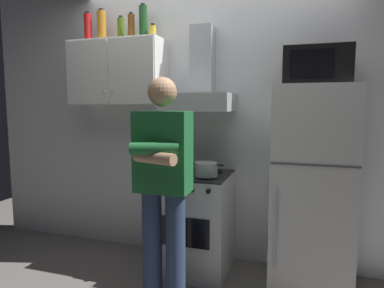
{
  "coord_description": "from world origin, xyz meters",
  "views": [
    {
      "loc": [
        0.79,
        -2.48,
        1.45
      ],
      "look_at": [
        0.0,
        0.0,
        1.15
      ],
      "focal_mm": 31.48,
      "sensor_mm": 36.0,
      "label": 1
    }
  ],
  "objects": [
    {
      "name": "ground_plane",
      "position": [
        0.0,
        0.0,
        0.0
      ],
      "size": [
        7.0,
        7.0,
        0.0
      ],
      "primitive_type": "plane",
      "color": "slate"
    },
    {
      "name": "back_wall_tiled",
      "position": [
        0.0,
        0.6,
        1.35
      ],
      "size": [
        4.8,
        0.1,
        2.7
      ],
      "primitive_type": "cube",
      "color": "white",
      "rests_on": "ground_plane"
    },
    {
      "name": "upper_cabinet",
      "position": [
        -0.85,
        0.37,
        1.75
      ],
      "size": [
        0.9,
        0.37,
        0.6
      ],
      "color": "white"
    },
    {
      "name": "stove_oven",
      "position": [
        -0.05,
        0.25,
        0.43
      ],
      "size": [
        0.6,
        0.62,
        0.87
      ],
      "color": "silver",
      "rests_on": "ground_plane"
    },
    {
      "name": "range_hood",
      "position": [
        -0.05,
        0.38,
        1.6
      ],
      "size": [
        0.6,
        0.44,
        0.75
      ],
      "color": "#B7BABF"
    },
    {
      "name": "refrigerator",
      "position": [
        0.9,
        0.25,
        0.8
      ],
      "size": [
        0.6,
        0.62,
        1.6
      ],
      "color": "silver",
      "rests_on": "ground_plane"
    },
    {
      "name": "microwave",
      "position": [
        0.9,
        0.27,
        1.74
      ],
      "size": [
        0.48,
        0.37,
        0.28
      ],
      "color": "black",
      "rests_on": "refrigerator"
    },
    {
      "name": "person_standing",
      "position": [
        -0.1,
        -0.36,
        0.9
      ],
      "size": [
        0.38,
        0.33,
        1.64
      ],
      "color": "navy",
      "rests_on": "ground_plane"
    },
    {
      "name": "cooking_pot",
      "position": [
        0.08,
        0.13,
        0.93
      ],
      "size": [
        0.29,
        0.19,
        0.11
      ],
      "color": "#B7BABF",
      "rests_on": "stove_oven"
    },
    {
      "name": "bottle_olive_oil",
      "position": [
        -0.83,
        0.41,
        2.16
      ],
      "size": [
        0.07,
        0.07,
        0.23
      ],
      "color": "#4C6B19",
      "rests_on": "upper_cabinet"
    },
    {
      "name": "bottle_soda_red",
      "position": [
        -1.14,
        0.35,
        2.18
      ],
      "size": [
        0.07,
        0.07,
        0.28
      ],
      "color": "red",
      "rests_on": "upper_cabinet"
    },
    {
      "name": "bottle_liquor_amber",
      "position": [
        -1.03,
        0.4,
        2.2
      ],
      "size": [
        0.08,
        0.08,
        0.31
      ],
      "color": "#B7721E",
      "rests_on": "upper_cabinet"
    },
    {
      "name": "bottle_beer_brown",
      "position": [
        -0.71,
        0.38,
        2.17
      ],
      "size": [
        0.06,
        0.06,
        0.24
      ],
      "color": "brown",
      "rests_on": "upper_cabinet"
    },
    {
      "name": "bottle_spice_jar",
      "position": [
        -0.51,
        0.41,
        2.11
      ],
      "size": [
        0.06,
        0.06,
        0.14
      ],
      "color": "gold",
      "rests_on": "upper_cabinet"
    },
    {
      "name": "bottle_wine_green",
      "position": [
        -0.6,
        0.42,
        2.2
      ],
      "size": [
        0.07,
        0.07,
        0.32
      ],
      "color": "#19471E",
      "rests_on": "upper_cabinet"
    }
  ]
}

